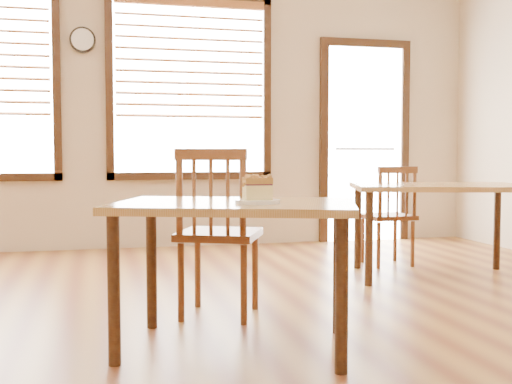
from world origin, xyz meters
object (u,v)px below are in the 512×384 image
Objects in this scene: cafe_table_main at (235,221)px; plate at (257,202)px; wall_clock at (83,40)px; cafe_table_second at (438,195)px; cafe_chair_main at (218,232)px; cake_slice at (257,187)px; cafe_chair_second at (389,215)px.

plate reaches higher than cafe_table_main.
wall_clock is 3.83m from cafe_table_second.
cafe_table_second is at bearing -38.15° from wall_clock.
plate is (0.89, -3.76, -1.39)m from wall_clock.
cafe_chair_main is 0.79m from plate.
cake_slice is (0.09, -0.11, 0.18)m from cafe_table_main.
cafe_chair_second is at bearing 68.18° from cafe_table_main.
cafe_chair_second reaches higher than cafe_table_second.
cafe_table_second is at bearing -133.15° from cafe_chair_main.
cafe_table_main is 6.28× the size of plate.
cafe_table_second is 0.64m from cafe_chair_second.
cafe_table_second is (1.98, 1.46, 0.01)m from cafe_table_main.
cake_slice is at bearing -32.45° from cafe_table_main.
cafe_chair_main reaches higher than plate.
plate is 0.07m from cake_slice.
cafe_chair_second reaches higher than cafe_table_main.
cafe_table_main is 0.18m from plate.
cafe_table_main is 1.35× the size of cafe_chair_main.
cafe_table_main is (0.80, -3.65, -1.50)m from wall_clock.
plate is (0.09, -0.11, 0.11)m from cafe_table_main.
cake_slice is (-0.00, -0.00, 0.07)m from plate.
cafe_chair_second is at bearing -118.16° from cafe_chair_main.
cafe_chair_main is 1.16× the size of cafe_chair_second.
cafe_chair_main reaches higher than cafe_table_main.
cafe_table_second is at bearing 39.83° from plate.
cafe_chair_main is 0.81m from cake_slice.
cafe_table_main is 2.77m from cafe_chair_second.
cake_slice is (0.06, -0.75, 0.31)m from cafe_chair_main.
wall_clock is 4.02m from cafe_table_main.
cafe_chair_main is at bearing 94.70° from plate.
cafe_chair_main is 6.94× the size of cake_slice.
cafe_table_second is 2.46m from plate.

